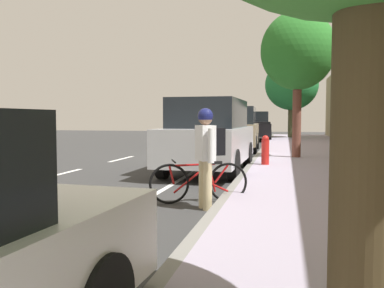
# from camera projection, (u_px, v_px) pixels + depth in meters

# --- Properties ---
(ground) EXTENTS (62.37, 62.37, 0.00)m
(ground) POSITION_uv_depth(u_px,v_px,m) (208.00, 157.00, 15.92)
(ground) COLOR #333333
(sidewalk) EXTENTS (4.06, 38.98, 0.15)m
(sidewalk) POSITION_uv_depth(u_px,v_px,m) (317.00, 157.00, 15.02)
(sidewalk) COLOR #9E92A7
(sidewalk) RESTS_ON ground
(curb_edge) EXTENTS (0.16, 38.98, 0.15)m
(curb_edge) POSITION_uv_depth(u_px,v_px,m) (258.00, 156.00, 15.49)
(curb_edge) COLOR gray
(curb_edge) RESTS_ON ground
(lane_stripe_centre) EXTENTS (0.14, 40.00, 0.01)m
(lane_stripe_centre) POSITION_uv_depth(u_px,v_px,m) (141.00, 154.00, 17.06)
(lane_stripe_centre) COLOR white
(lane_stripe_centre) RESTS_ON ground
(lane_stripe_bike_edge) EXTENTS (0.12, 38.98, 0.01)m
(lane_stripe_bike_edge) POSITION_uv_depth(u_px,v_px,m) (220.00, 157.00, 15.82)
(lane_stripe_bike_edge) COLOR white
(lane_stripe_bike_edge) RESTS_ON ground
(parked_suv_silver_second) EXTENTS (2.04, 4.74, 1.99)m
(parked_suv_silver_second) POSITION_uv_depth(u_px,v_px,m) (210.00, 135.00, 11.23)
(parked_suv_silver_second) COLOR #B7BABF
(parked_suv_silver_second) RESTS_ON ground
(parked_suv_tan_mid) EXTENTS (2.10, 4.77, 1.99)m
(parked_suv_tan_mid) POSITION_uv_depth(u_px,v_px,m) (236.00, 128.00, 18.63)
(parked_suv_tan_mid) COLOR tan
(parked_suv_tan_mid) RESTS_ON ground
(parked_pickup_black_far) EXTENTS (2.31, 5.42, 1.95)m
(parked_pickup_black_far) POSITION_uv_depth(u_px,v_px,m) (255.00, 127.00, 27.76)
(parked_pickup_black_far) COLOR black
(parked_pickup_black_far) RESTS_ON ground
(bicycle_at_curb) EXTENTS (1.63, 0.73, 0.76)m
(bicycle_at_curb) POSITION_uv_depth(u_px,v_px,m) (199.00, 182.00, 7.17)
(bicycle_at_curb) COLOR black
(bicycle_at_curb) RESTS_ON ground
(cyclist_with_backpack) EXTENTS (0.52, 0.55, 1.64)m
(cyclist_with_backpack) POSITION_uv_depth(u_px,v_px,m) (207.00, 148.00, 6.66)
(cyclist_with_backpack) COLOR #C6B284
(cyclist_with_backpack) RESTS_ON ground
(street_tree_mid_block) EXTENTS (2.49, 2.49, 4.94)m
(street_tree_mid_block) POSITION_uv_depth(u_px,v_px,m) (298.00, 51.00, 13.90)
(street_tree_mid_block) COLOR brown
(street_tree_mid_block) RESTS_ON sidewalk
(street_tree_far_end) EXTENTS (3.68, 3.68, 5.49)m
(street_tree_far_end) POSITION_uv_depth(u_px,v_px,m) (292.00, 85.00, 28.86)
(street_tree_far_end) COLOR #474B2D
(street_tree_far_end) RESTS_ON sidewalk
(fire_hydrant) EXTENTS (0.22, 0.22, 0.84)m
(fire_hydrant) POSITION_uv_depth(u_px,v_px,m) (265.00, 150.00, 11.80)
(fire_hydrant) COLOR red
(fire_hydrant) RESTS_ON sidewalk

